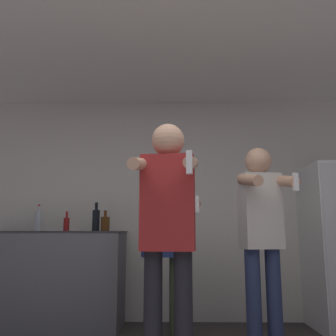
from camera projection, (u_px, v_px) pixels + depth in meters
The scene contains 10 objects.
wall_back at pixel (175, 207), 4.40m from camera, with size 7.00×0.06×2.55m.
ceiling_slab at pixel (176, 45), 3.22m from camera, with size 7.00×3.30×0.05m.
counter at pixel (52, 279), 3.94m from camera, with size 1.51×0.66×0.99m.
bottle_tall_gin at pixel (96, 220), 4.04m from camera, with size 0.08×0.08×0.31m.
bottle_clear_vodka at pixel (38, 220), 4.04m from camera, with size 0.06×0.06×0.29m.
bottle_amber_bourbon at pixel (105, 223), 4.03m from camera, with size 0.09×0.09×0.25m.
bottle_red_label at pixel (66, 224), 4.03m from camera, with size 0.06×0.06×0.21m.
person_woman_foreground at pixel (168, 224), 2.50m from camera, with size 0.46×0.50×1.72m.
person_man_side at pixel (262, 229), 3.13m from camera, with size 0.46×0.50×1.70m.
person_spectator_back at pixel (165, 243), 3.40m from camera, with size 0.54×0.58×1.54m.
Camera 1 is at (-0.02, -1.60, 0.97)m, focal length 40.00 mm.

